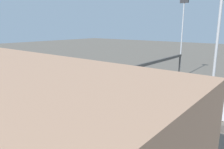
# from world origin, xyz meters

# --- Properties ---
(ground_plane) EXTENTS (400.00, 400.00, 0.00)m
(ground_plane) POSITION_xyz_m (0.00, 0.00, 0.00)
(ground_plane) COLOR #60594F
(track_bed_0) EXTENTS (140.00, 2.80, 0.12)m
(track_bed_0) POSITION_xyz_m (0.00, -15.00, 0.06)
(track_bed_0) COLOR #3D3833
(track_bed_0) RESTS_ON ground_plane
(track_bed_1) EXTENTS (140.00, 2.80, 0.12)m
(track_bed_1) POSITION_xyz_m (0.00, -10.00, 0.06)
(track_bed_1) COLOR #3D3833
(track_bed_1) RESTS_ON ground_plane
(track_bed_2) EXTENTS (140.00, 2.80, 0.12)m
(track_bed_2) POSITION_xyz_m (0.00, -5.00, 0.06)
(track_bed_2) COLOR #4C443D
(track_bed_2) RESTS_ON ground_plane
(track_bed_3) EXTENTS (140.00, 2.80, 0.12)m
(track_bed_3) POSITION_xyz_m (0.00, 0.00, 0.06)
(track_bed_3) COLOR #4C443D
(track_bed_3) RESTS_ON ground_plane
(track_bed_4) EXTENTS (140.00, 2.80, 0.12)m
(track_bed_4) POSITION_xyz_m (0.00, 5.00, 0.06)
(track_bed_4) COLOR #3D3833
(track_bed_4) RESTS_ON ground_plane
(track_bed_5) EXTENTS (140.00, 2.80, 0.12)m
(track_bed_5) POSITION_xyz_m (0.00, 10.00, 0.06)
(track_bed_5) COLOR #4C443D
(track_bed_5) RESTS_ON ground_plane
(track_bed_6) EXTENTS (140.00, 2.80, 0.12)m
(track_bed_6) POSITION_xyz_m (0.00, 15.00, 0.06)
(track_bed_6) COLOR #4C443D
(track_bed_6) RESTS_ON ground_plane
(train_on_track_6) EXTENTS (10.00, 3.00, 5.00)m
(train_on_track_6) POSITION_xyz_m (17.18, 15.00, 2.16)
(train_on_track_6) COLOR #D85914
(train_on_track_6) RESTS_ON ground_plane
(train_on_track_4) EXTENTS (10.00, 3.00, 5.00)m
(train_on_track_4) POSITION_xyz_m (7.11, 5.00, 2.16)
(train_on_track_4) COLOR gold
(train_on_track_4) RESTS_ON ground_plane
(train_on_track_3) EXTENTS (66.40, 3.00, 4.40)m
(train_on_track_3) POSITION_xyz_m (-21.52, 0.00, 2.11)
(train_on_track_3) COLOR #285193
(train_on_track_3) RESTS_ON ground_plane
(train_on_track_5) EXTENTS (119.80, 3.00, 5.00)m
(train_on_track_5) POSITION_xyz_m (-4.80, 10.00, 2.62)
(train_on_track_5) COLOR #B7BABF
(train_on_track_5) RESTS_ON ground_plane
(light_mast_0) EXTENTS (2.80, 0.70, 27.10)m
(light_mast_0) POSITION_xyz_m (-17.13, -17.66, 17.28)
(light_mast_0) COLOR #9EA0A5
(light_mast_0) RESTS_ON ground_plane
(light_mast_1) EXTENTS (2.80, 0.70, 29.14)m
(light_mast_1) POSITION_xyz_m (-36.84, 17.57, 18.38)
(light_mast_1) COLOR #9EA0A5
(light_mast_1) RESTS_ON ground_plane
(signal_gantry) EXTENTS (0.70, 35.00, 8.80)m
(signal_gantry) POSITION_xyz_m (-17.21, 0.00, 7.65)
(signal_gantry) COLOR #4C4742
(signal_gantry) RESTS_ON ground_plane
(maintenance_shed) EXTENTS (43.44, 17.61, 13.96)m
(maintenance_shed) POSITION_xyz_m (-20.44, 44.45, 6.98)
(maintenance_shed) COLOR tan
(maintenance_shed) RESTS_ON ground_plane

